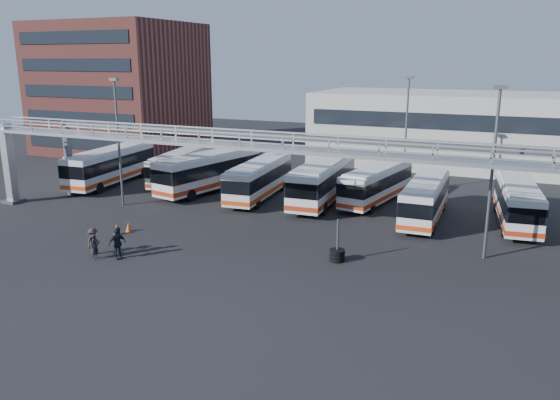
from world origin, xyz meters
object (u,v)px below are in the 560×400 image
at_px(tire_stack, 337,254).
at_px(cone_right, 128,227).
at_px(light_pole_left, 118,136).
at_px(bus_7, 517,201).
at_px(bus_2, 209,170).
at_px(pedestrian_a, 95,246).
at_px(light_pole_back, 406,128).
at_px(pedestrian_b, 119,241).
at_px(light_pole_mid, 493,165).
at_px(cone_left, 117,229).
at_px(bus_0, 111,165).
at_px(bus_6, 425,198).
at_px(bus_3, 259,178).
at_px(pedestrian_c, 93,241).
at_px(pedestrian_d, 117,244).
at_px(bus_4, 323,180).
at_px(bus_1, 181,166).
at_px(bus_5, 377,183).

bearing_deg(tire_stack, cone_right, -178.42).
distance_m(light_pole_left, bus_7, 30.69).
bearing_deg(bus_2, pedestrian_a, -69.59).
distance_m(light_pole_back, pedestrian_b, 26.95).
xyz_separation_m(light_pole_back, pedestrian_b, (-12.49, -23.39, -4.86)).
distance_m(light_pole_mid, cone_left, 24.46).
relative_size(bus_0, bus_6, 1.13).
height_order(light_pole_back, cone_left, light_pole_back).
relative_size(bus_3, bus_6, 1.05).
height_order(light_pole_back, pedestrian_b, light_pole_back).
bearing_deg(pedestrian_c, pedestrian_d, -100.16).
distance_m(light_pole_back, bus_6, 9.79).
xyz_separation_m(bus_2, pedestrian_a, (2.76, -17.73, -1.16)).
distance_m(cone_left, cone_right, 0.92).
distance_m(light_pole_back, bus_7, 12.30).
relative_size(bus_4, tire_stack, 4.49).
height_order(cone_left, cone_right, cone_left).
height_order(light_pole_left, bus_1, light_pole_left).
distance_m(light_pole_mid, pedestrian_c, 24.20).
distance_m(bus_3, pedestrian_d, 16.82).
height_order(bus_7, cone_left, bus_7).
bearing_deg(pedestrian_c, pedestrian_b, -74.16).
bearing_deg(pedestrian_a, pedestrian_c, 38.89).
height_order(bus_0, pedestrian_b, bus_0).
height_order(bus_5, pedestrian_b, bus_5).
relative_size(bus_0, bus_1, 1.11).
bearing_deg(light_pole_mid, bus_7, 79.55).
relative_size(bus_1, pedestrian_a, 6.69).
xyz_separation_m(bus_0, bus_2, (10.07, 1.36, 0.03)).
xyz_separation_m(bus_1, pedestrian_c, (6.39, -18.96, -0.86)).
bearing_deg(bus_4, bus_1, 171.13).
bearing_deg(cone_left, bus_6, 33.07).
xyz_separation_m(light_pole_mid, bus_7, (1.54, 8.33, -3.99)).
distance_m(bus_0, bus_5, 25.10).
relative_size(light_pole_mid, bus_5, 0.99).
bearing_deg(bus_0, light_pole_back, 11.56).
bearing_deg(pedestrian_c, bus_7, -62.33).
height_order(light_pole_back, pedestrian_a, light_pole_back).
xyz_separation_m(pedestrian_c, cone_left, (-1.34, 3.67, -0.46)).
height_order(bus_0, tire_stack, bus_0).
bearing_deg(bus_7, bus_2, 173.41).
relative_size(bus_6, cone_left, 13.48).
bearing_deg(tire_stack, pedestrian_d, -157.57).
relative_size(bus_1, cone_left, 13.74).
relative_size(light_pole_left, pedestrian_a, 6.59).
bearing_deg(bus_5, bus_4, -148.15).
bearing_deg(cone_right, bus_6, 31.51).
height_order(light_pole_left, bus_6, light_pole_left).
height_order(pedestrian_a, pedestrian_d, pedestrian_d).
height_order(pedestrian_b, pedestrian_d, pedestrian_d).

